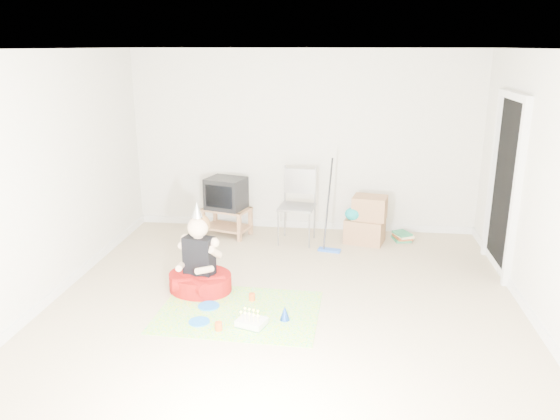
# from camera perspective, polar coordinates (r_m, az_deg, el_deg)

# --- Properties ---
(ground) EXTENTS (5.00, 5.00, 0.00)m
(ground) POSITION_cam_1_polar(r_m,az_deg,el_deg) (5.93, 0.52, -9.51)
(ground) COLOR tan
(ground) RESTS_ON ground
(doorway_recess) EXTENTS (0.02, 0.90, 2.05)m
(doorway_recess) POSITION_cam_1_polar(r_m,az_deg,el_deg) (6.95, 22.48, 2.16)
(doorway_recess) COLOR black
(doorway_recess) RESTS_ON ground
(tv_stand) EXTENTS (0.74, 0.58, 0.40)m
(tv_stand) POSITION_cam_1_polar(r_m,az_deg,el_deg) (7.87, -5.57, -0.92)
(tv_stand) COLOR #9A6A45
(tv_stand) RESTS_ON ground
(crt_tv) EXTENTS (0.61, 0.55, 0.44)m
(crt_tv) POSITION_cam_1_polar(r_m,az_deg,el_deg) (7.77, -5.65, 1.75)
(crt_tv) COLOR black
(crt_tv) RESTS_ON tv_stand
(folding_chair) EXTENTS (0.52, 0.50, 1.04)m
(folding_chair) POSITION_cam_1_polar(r_m,az_deg,el_deg) (7.48, 1.77, 0.31)
(folding_chair) COLOR gray
(folding_chair) RESTS_ON ground
(cardboard_boxes) EXTENTS (0.61, 0.51, 0.66)m
(cardboard_boxes) POSITION_cam_1_polar(r_m,az_deg,el_deg) (7.62, 8.98, -1.08)
(cardboard_boxes) COLOR #9E714C
(cardboard_boxes) RESTS_ON ground
(floor_mop) EXTENTS (0.31, 0.40, 1.19)m
(floor_mop) POSITION_cam_1_polar(r_m,az_deg,el_deg) (7.23, 5.23, -2.38)
(floor_mop) COLOR blue
(floor_mop) RESTS_ON ground
(book_pile) EXTENTS (0.28, 0.32, 0.12)m
(book_pile) POSITION_cam_1_polar(r_m,az_deg,el_deg) (7.88, 12.66, -2.67)
(book_pile) COLOR #297D50
(book_pile) RESTS_ON ground
(seated_woman) EXTENTS (0.86, 0.86, 1.03)m
(seated_woman) POSITION_cam_1_polar(r_m,az_deg,el_deg) (6.16, -8.37, -6.37)
(seated_woman) COLOR #9F110E
(seated_woman) RESTS_ON ground
(party_mat) EXTENTS (1.68, 1.24, 0.01)m
(party_mat) POSITION_cam_1_polar(r_m,az_deg,el_deg) (5.73, -4.33, -10.53)
(party_mat) COLOR #F8347B
(party_mat) RESTS_ON ground
(birthday_cake) EXTENTS (0.32, 0.29, 0.14)m
(birthday_cake) POSITION_cam_1_polar(r_m,az_deg,el_deg) (5.44, -2.99, -11.68)
(birthday_cake) COLOR silver
(birthday_cake) RESTS_ON party_mat
(blue_plate_near) EXTENTS (0.28, 0.28, 0.01)m
(blue_plate_near) POSITION_cam_1_polar(r_m,az_deg,el_deg) (5.85, -7.46, -9.90)
(blue_plate_near) COLOR blue
(blue_plate_near) RESTS_ON party_mat
(blue_plate_far) EXTENTS (0.22, 0.22, 0.01)m
(blue_plate_far) POSITION_cam_1_polar(r_m,az_deg,el_deg) (5.56, -8.44, -11.46)
(blue_plate_far) COLOR blue
(blue_plate_far) RESTS_ON party_mat
(orange_cup_near) EXTENTS (0.07, 0.07, 0.08)m
(orange_cup_near) POSITION_cam_1_polar(r_m,az_deg,el_deg) (5.93, -2.95, -9.06)
(orange_cup_near) COLOR #DD5118
(orange_cup_near) RESTS_ON party_mat
(orange_cup_far) EXTENTS (0.10, 0.10, 0.08)m
(orange_cup_far) POSITION_cam_1_polar(r_m,az_deg,el_deg) (5.38, -6.43, -11.98)
(orange_cup_far) COLOR #DD5118
(orange_cup_far) RESTS_ON party_mat
(blue_party_hat) EXTENTS (0.13, 0.13, 0.15)m
(blue_party_hat) POSITION_cam_1_polar(r_m,az_deg,el_deg) (5.52, 0.50, -10.71)
(blue_party_hat) COLOR #1843A8
(blue_party_hat) RESTS_ON party_mat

